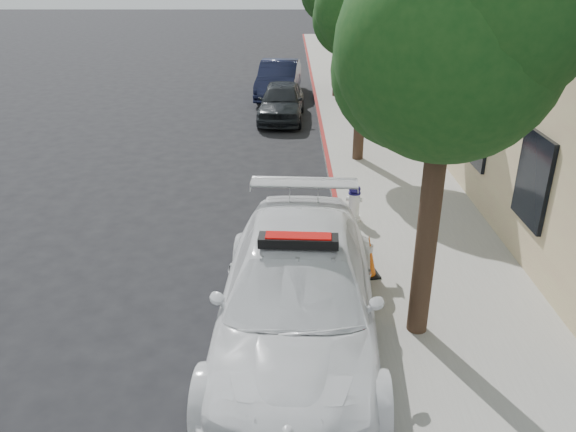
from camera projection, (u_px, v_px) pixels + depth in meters
The scene contains 10 objects.
ground at pixel (236, 270), 10.37m from camera, with size 120.00×120.00×0.00m, color black.
sidewalk at pixel (365, 123), 19.42m from camera, with size 3.20×50.00×0.15m, color gray.
curb_strip at pixel (320, 123), 19.42m from camera, with size 0.12×50.00×0.15m, color maroon.
tree_near at pixel (452, 47), 6.75m from camera, with size 2.92×2.82×5.62m.
tree_mid at pixel (367, 6), 14.07m from camera, with size 2.77×2.64×5.43m.
police_car at pixel (298, 296), 8.06m from camera, with size 2.63×5.82×1.80m.
parked_car_mid at pixel (281, 101), 19.92m from camera, with size 1.54×3.84×1.31m, color black.
parked_car_far at pixel (279, 79), 23.22m from camera, with size 1.53×4.40×1.45m, color black.
fire_hydrant at pixel (354, 203), 11.86m from camera, with size 0.34×0.31×0.80m.
traffic_cone at pixel (368, 256), 9.77m from camera, with size 0.48×0.48×0.77m.
Camera 1 is at (0.97, -9.01, 5.23)m, focal length 35.00 mm.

